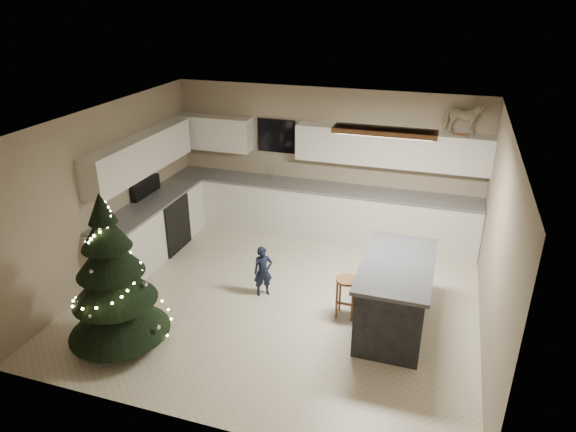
# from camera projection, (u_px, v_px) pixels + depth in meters

# --- Properties ---
(ground_plane) EXTENTS (5.50, 5.50, 0.00)m
(ground_plane) POSITION_uv_depth(u_px,v_px,m) (281.00, 297.00, 7.47)
(ground_plane) COLOR #BFB6A0
(room_shell) EXTENTS (5.52, 5.02, 2.61)m
(room_shell) POSITION_uv_depth(u_px,v_px,m) (282.00, 185.00, 6.75)
(room_shell) COLOR gray
(room_shell) RESTS_ON ground_plane
(cabinetry) EXTENTS (5.50, 3.20, 2.00)m
(cabinetry) POSITION_uv_depth(u_px,v_px,m) (261.00, 201.00, 8.85)
(cabinetry) COLOR silver
(cabinetry) RESTS_ON ground_plane
(island) EXTENTS (0.90, 1.70, 0.95)m
(island) POSITION_uv_depth(u_px,v_px,m) (395.00, 295.00, 6.66)
(island) COLOR black
(island) RESTS_ON ground_plane
(bar_stool) EXTENTS (0.30, 0.30, 0.58)m
(bar_stool) POSITION_uv_depth(u_px,v_px,m) (347.00, 288.00, 6.89)
(bar_stool) COLOR brown
(bar_stool) RESTS_ON ground_plane
(christmas_tree) EXTENTS (1.28, 1.24, 2.05)m
(christmas_tree) POSITION_uv_depth(u_px,v_px,m) (113.00, 286.00, 6.18)
(christmas_tree) COLOR #3F2816
(christmas_tree) RESTS_ON ground_plane
(toddler) EXTENTS (0.33, 0.31, 0.77)m
(toddler) POSITION_uv_depth(u_px,v_px,m) (263.00, 271.00, 7.40)
(toddler) COLOR black
(toddler) RESTS_ON ground_plane
(rocking_horse) EXTENTS (0.61, 0.30, 0.53)m
(rocking_horse) POSITION_uv_depth(u_px,v_px,m) (463.00, 118.00, 7.95)
(rocking_horse) COLOR brown
(rocking_horse) RESTS_ON cabinetry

